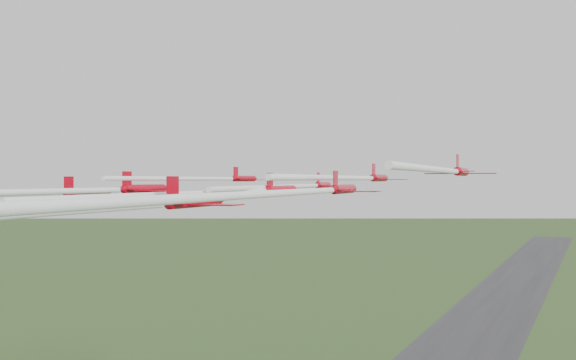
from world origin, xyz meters
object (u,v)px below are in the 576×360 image
at_px(jet_row2_right, 361,178).
at_px(jet_row2_left, 219,179).
at_px(jet_row4_right, 293,192).
at_px(jet_trail_solo, 122,206).
at_px(jet_lead, 303,186).
at_px(jet_row4_left, 93,190).
at_px(jet_row3_right, 451,171).
at_px(jet_row3_left, 33,194).
at_px(jet_row3_mid, 242,192).

bearing_deg(jet_row2_right, jet_row2_left, 176.25).
distance_m(jet_row2_right, jet_row4_right, 36.91).
relative_size(jet_row4_right, jet_trail_solo, 1.20).
height_order(jet_lead, jet_row4_left, jet_lead).
relative_size(jet_row2_right, jet_row4_right, 0.83).
bearing_deg(jet_row3_right, jet_trail_solo, -120.25).
relative_size(jet_lead, jet_row4_right, 0.96).
distance_m(jet_row2_right, jet_row4_left, 37.41).
height_order(jet_lead, jet_row3_right, jet_row3_right).
distance_m(jet_row4_left, jet_row4_right, 27.50).
xyz_separation_m(jet_row2_right, jet_row4_right, (6.64, -36.28, -1.33)).
height_order(jet_row3_left, jet_trail_solo, jet_row3_left).
bearing_deg(jet_row2_right, jet_lead, 138.41).
bearing_deg(jet_row3_mid, jet_lead, 94.96).
xyz_separation_m(jet_lead, jet_row2_right, (13.31, -9.60, 1.27)).
bearing_deg(jet_row2_right, jet_row4_left, -128.88).
bearing_deg(jet_row3_right, jet_row3_left, -170.35).
xyz_separation_m(jet_row2_right, jet_trail_solo, (-2.93, -47.06, -2.32)).
bearing_deg(jet_lead, jet_row4_left, -110.62).
relative_size(jet_lead, jet_row3_mid, 1.09).
height_order(jet_row3_left, jet_row4_left, jet_row4_left).
bearing_deg(jet_row3_mid, jet_trail_solo, -85.25).
xyz_separation_m(jet_row3_left, jet_row4_left, (17.49, -7.52, 0.68)).
height_order(jet_row3_left, jet_row4_right, jet_row4_right).
xyz_separation_m(jet_lead, jet_trail_solo, (10.38, -56.66, -1.05)).
xyz_separation_m(jet_row3_mid, jet_row3_right, (22.60, 9.28, 2.48)).
bearing_deg(jet_row3_left, jet_row2_right, 27.32).
distance_m(jet_row2_right, jet_trail_solo, 47.21).
bearing_deg(jet_row2_right, jet_row4_right, -85.41).
relative_size(jet_row2_right, jet_trail_solo, 1.00).
bearing_deg(jet_row3_right, jet_row4_left, -153.96).
distance_m(jet_row4_left, jet_trail_solo, 23.55).
relative_size(jet_row2_right, jet_row4_left, 1.12).
relative_size(jet_row2_left, jet_row3_right, 0.89).
height_order(jet_row2_left, jet_row4_left, jet_row2_left).
height_order(jet_row2_left, jet_row3_right, jet_row3_right).
distance_m(jet_row4_right, jet_trail_solo, 14.44).
bearing_deg(jet_lead, jet_row2_left, -143.92).
relative_size(jet_lead, jet_row2_right, 1.15).
bearing_deg(jet_row4_right, jet_lead, 106.80).
height_order(jet_row4_right, jet_trail_solo, jet_row4_right).
distance_m(jet_lead, jet_row3_right, 34.75).
distance_m(jet_row2_left, jet_row4_right, 46.28).
bearing_deg(jet_row3_mid, jet_row3_left, -178.41).
xyz_separation_m(jet_row2_left, jet_trail_solo, (20.14, -46.24, -2.23)).
xyz_separation_m(jet_row4_left, jet_row4_right, (27.05, -4.97, 0.10)).
bearing_deg(jet_row4_left, jet_row3_left, 151.34).
bearing_deg(jet_trail_solo, jet_row3_right, 58.20).
height_order(jet_row3_right, jet_row4_left, jet_row3_right).
bearing_deg(jet_row2_right, jet_row3_mid, -117.09).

